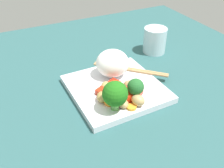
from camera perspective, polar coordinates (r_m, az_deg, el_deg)
ground_plane at (r=69.25cm, az=0.83°, el=-2.30°), size 110.00×110.00×2.00cm
square_plate at (r=68.15cm, az=0.84°, el=-1.05°), size 23.95×23.95×1.71cm
rice_mound at (r=70.17cm, az=0.10°, el=4.70°), size 11.30×10.91×7.71cm
broccoli_floret_0 at (r=57.42cm, az=0.71°, el=-2.29°), size 6.01×6.01×7.69cm
broccoli_floret_1 at (r=61.51cm, az=5.32°, el=-0.78°), size 4.11×4.11×5.79cm
broccoli_floret_2 at (r=61.12cm, az=0.75°, el=-1.20°), size 3.63×3.63×5.34cm
carrot_slice_0 at (r=60.44cm, az=4.41°, el=-5.23°), size 3.31×3.31×0.62cm
carrot_slice_1 at (r=61.63cm, az=-0.45°, el=-4.09°), size 4.06×4.06×0.77cm
carrot_slice_2 at (r=65.96cm, az=1.93°, el=-1.29°), size 3.05×3.05×0.45cm
carrot_slice_3 at (r=64.22cm, az=-0.17°, el=-2.41°), size 3.11×3.11×0.45cm
pepper_chunk_0 at (r=63.84cm, az=3.16°, el=-1.75°), size 2.81×2.82×2.20cm
pepper_chunk_1 at (r=66.79cm, az=0.51°, el=-0.12°), size 3.44×3.40×1.66cm
pepper_chunk_2 at (r=61.90cm, az=3.05°, el=-3.10°), size 2.85×2.64×2.19cm
pepper_chunk_3 at (r=64.27cm, az=-2.03°, el=-1.81°), size 3.73×3.90×1.52cm
pepper_chunk_4 at (r=64.45cm, az=5.38°, el=-1.66°), size 4.19×4.24×1.85cm
chicken_piece_0 at (r=62.02cm, az=-2.28°, el=-2.94°), size 3.57×4.23×2.28cm
chicken_piece_1 at (r=60.92cm, az=5.85°, el=-3.66°), size 3.86×4.28×2.74cm
chicken_piece_2 at (r=65.47cm, az=3.90°, el=-0.42°), size 3.17×3.91×2.77cm
chicken_piece_3 at (r=60.40cm, az=2.52°, el=-4.39°), size 2.52×3.19×1.89cm
chicken_piece_4 at (r=65.94cm, az=-1.34°, el=-0.47°), size 3.53×3.78×1.99cm
chopstick_pair at (r=74.27cm, az=4.11°, el=3.33°), size 17.12×16.50×0.73cm
drinking_glass at (r=87.53cm, az=9.59°, el=9.68°), size 7.61×7.61×8.47cm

